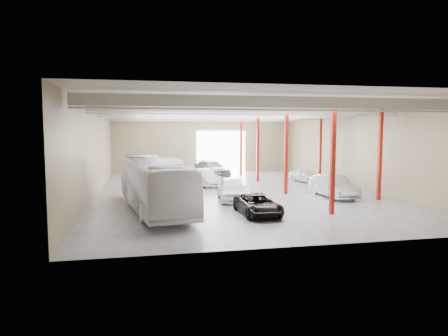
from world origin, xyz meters
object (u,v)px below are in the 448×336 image
object	(u,v)px
coach_bus	(154,184)
car_right_far	(307,175)
car_row_a	(232,189)
car_row_b	(203,178)
black_sedan	(258,205)
car_row_c	(212,168)
car_right_near	(334,186)

from	to	relation	value
coach_bus	car_right_far	bearing A→B (deg)	26.65
coach_bus	car_right_far	world-z (taller)	coach_bus
car_row_a	car_right_far	distance (m)	12.63
coach_bus	car_row_a	size ratio (longest dim) A/B	2.45
coach_bus	car_row_b	size ratio (longest dim) A/B	2.58
coach_bus	black_sedan	world-z (taller)	coach_bus
car_row_c	coach_bus	bearing A→B (deg)	-128.74
car_row_a	car_row_c	bearing A→B (deg)	91.59
black_sedan	car_right_far	xyz separation A→B (m)	(8.96, 13.67, 0.05)
coach_bus	car_row_c	distance (m)	19.32
car_row_c	car_right_near	world-z (taller)	car_right_near
coach_bus	car_row_b	bearing A→B (deg)	56.45
car_row_c	car_right_far	bearing A→B (deg)	-59.49
car_right_near	car_row_c	bearing A→B (deg)	112.69
coach_bus	car_row_a	world-z (taller)	coach_bus
black_sedan	car_right_far	world-z (taller)	car_right_far
black_sedan	car_right_far	size ratio (longest dim) A/B	1.13
coach_bus	car_row_c	world-z (taller)	coach_bus
car_row_c	car_right_far	xyz separation A→B (m)	(8.22, -7.23, -0.16)
black_sedan	car_right_far	bearing A→B (deg)	55.39
car_right_near	black_sedan	bearing A→B (deg)	-146.19
coach_bus	car_right_near	world-z (taller)	coach_bus
car_right_near	car_right_far	xyz separation A→B (m)	(1.49, 8.60, -0.16)
car_row_b	car_right_far	world-z (taller)	car_row_b
car_row_c	car_right_near	bearing A→B (deg)	-85.12
car_row_b	car_right_far	size ratio (longest dim) A/B	1.16
coach_bus	black_sedan	bearing A→B (deg)	-34.29
black_sedan	car_row_b	xyz separation A→B (m)	(-1.34, 13.22, 0.13)
car_row_a	car_right_far	size ratio (longest dim) A/B	1.22
car_row_b	car_right_far	distance (m)	10.31
coach_bus	car_right_far	size ratio (longest dim) A/B	2.99
car_row_b	car_right_near	size ratio (longest dim) A/B	0.90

